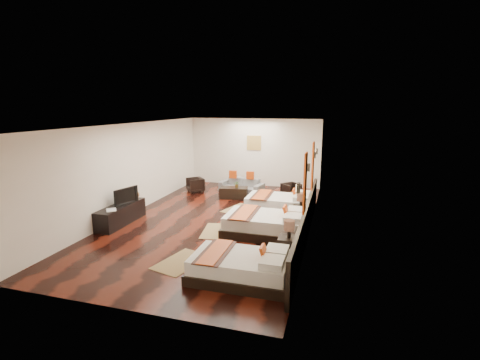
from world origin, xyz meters
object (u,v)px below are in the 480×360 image
(nightstand_a, at_px, (289,245))
(sofa, at_px, (242,185))
(nightstand_b, at_px, (300,213))
(bed_near, at_px, (242,267))
(bed_mid, at_px, (267,224))
(figurine, at_px, (133,193))
(book, at_px, (106,211))
(tv, at_px, (124,196))
(armchair_right, at_px, (291,190))
(coffee_table, at_px, (234,193))
(table_plant, at_px, (237,184))
(tv_console, at_px, (121,214))
(bed_far, at_px, (280,204))
(armchair_left, at_px, (195,185))

(nightstand_a, distance_m, sofa, 6.19)
(nightstand_b, bearing_deg, bed_near, -101.94)
(bed_mid, height_order, figurine, figurine)
(nightstand_a, bearing_deg, book, 175.58)
(nightstand_b, xyz_separation_m, tv, (-4.89, -1.24, 0.47))
(armchair_right, xyz_separation_m, coffee_table, (-2.01, -0.65, -0.07))
(coffee_table, bearing_deg, armchair_right, 17.98)
(tv, bearing_deg, figurine, 20.08)
(armchair_right, relative_size, coffee_table, 0.59)
(tv, relative_size, table_plant, 3.49)
(bed_near, distance_m, book, 4.48)
(bed_near, height_order, armchair_right, bed_near)
(tv, xyz_separation_m, armchair_right, (4.26, 4.04, -0.52))
(tv_console, height_order, figurine, figurine)
(bed_near, bearing_deg, bed_far, 89.98)
(armchair_right, bearing_deg, coffee_table, 150.80)
(nightstand_a, relative_size, nightstand_b, 0.98)
(bed_near, xyz_separation_m, coffee_table, (-1.90, 5.70, -0.05))
(sofa, bearing_deg, coffee_table, -78.08)
(tv, relative_size, sofa, 0.48)
(bed_mid, distance_m, nightstand_a, 1.50)
(nightstand_a, height_order, sofa, nightstand_a)
(nightstand_b, distance_m, coffee_table, 3.41)
(bed_far, relative_size, nightstand_a, 2.34)
(bed_mid, height_order, armchair_left, bed_mid)
(coffee_table, bearing_deg, bed_near, -71.59)
(sofa, bearing_deg, tv_console, -104.68)
(nightstand_b, bearing_deg, tv, -165.77)
(bed_far, relative_size, figurine, 5.89)
(tv, bearing_deg, coffee_table, -18.81)
(armchair_right, xyz_separation_m, table_plant, (-1.89, -0.63, 0.25))
(nightstand_b, relative_size, sofa, 0.52)
(nightstand_a, height_order, tv_console, nightstand_a)
(nightstand_a, bearing_deg, tv, 166.79)
(nightstand_b, xyz_separation_m, figurine, (-4.95, -0.71, 0.41))
(bed_far, height_order, nightstand_a, nightstand_a)
(nightstand_a, height_order, book, nightstand_a)
(nightstand_a, distance_m, book, 4.97)
(coffee_table, bearing_deg, table_plant, 8.46)
(table_plant, bearing_deg, bed_near, -72.73)
(nightstand_b, distance_m, armchair_right, 2.87)
(sofa, bearing_deg, book, -101.89)
(bed_near, distance_m, figurine, 5.09)
(table_plant, bearing_deg, armchair_right, 18.56)
(tv_console, xyz_separation_m, armchair_right, (4.31, 4.19, -0.01))
(nightstand_a, bearing_deg, armchair_left, 131.03)
(nightstand_a, bearing_deg, sofa, 115.33)
(bed_near, distance_m, nightstand_a, 1.38)
(bed_near, bearing_deg, nightstand_a, 57.02)
(figurine, bearing_deg, armchair_left, 80.33)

